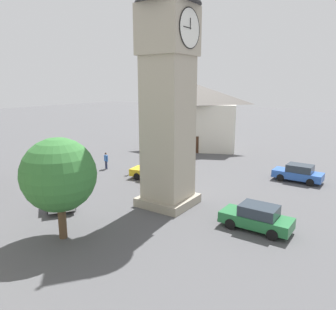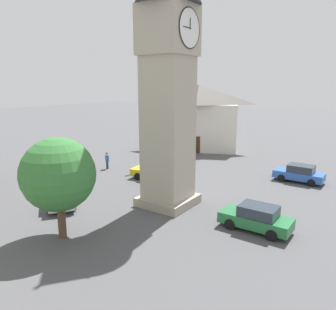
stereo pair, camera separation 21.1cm
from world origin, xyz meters
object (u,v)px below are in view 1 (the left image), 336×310
(tree, at_px, (59,175))
(car_blue_kerb, at_px, (60,196))
(car_red_corner, at_px, (257,217))
(car_white_side, at_px, (154,171))
(car_silver_kerb, at_px, (298,173))
(clock_tower, at_px, (168,44))
(building_terrace_right, at_px, (197,117))
(pedestrian, at_px, (106,159))
(lamp_post, at_px, (143,136))

(tree, bearing_deg, car_blue_kerb, -126.49)
(car_red_corner, relative_size, car_white_side, 0.95)
(car_silver_kerb, bearing_deg, car_red_corner, 0.87)
(car_blue_kerb, bearing_deg, car_silver_kerb, 141.00)
(car_silver_kerb, relative_size, tree, 0.74)
(clock_tower, height_order, car_red_corner, clock_tower)
(tree, xyz_separation_m, building_terrace_right, (-26.25, -6.10, 0.62))
(car_blue_kerb, xyz_separation_m, pedestrian, (-9.11, -4.56, 0.25))
(car_white_side, bearing_deg, car_red_corner, 66.14)
(car_white_side, bearing_deg, car_blue_kerb, -10.04)
(car_silver_kerb, xyz_separation_m, tree, (18.45, -8.43, 2.87))
(car_blue_kerb, height_order, car_silver_kerb, same)
(tree, relative_size, building_terrace_right, 0.48)
(car_red_corner, height_order, building_terrace_right, building_terrace_right)
(car_blue_kerb, relative_size, car_red_corner, 1.04)
(clock_tower, height_order, car_white_side, clock_tower)
(car_red_corner, relative_size, lamp_post, 0.81)
(building_terrace_right, bearing_deg, car_blue_kerb, 4.98)
(car_white_side, bearing_deg, clock_tower, 45.70)
(car_red_corner, bearing_deg, pedestrian, -106.56)
(car_silver_kerb, xyz_separation_m, car_white_side, (6.55, -10.93, 0.00))
(car_silver_kerb, relative_size, pedestrian, 2.47)
(car_silver_kerb, height_order, tree, tree)
(clock_tower, relative_size, car_red_corner, 4.52)
(clock_tower, bearing_deg, car_blue_kerb, -53.28)
(building_terrace_right, relative_size, lamp_post, 2.29)
(clock_tower, xyz_separation_m, pedestrian, (-4.59, -10.62, -9.92))
(pedestrian, relative_size, tree, 0.30)
(car_blue_kerb, bearing_deg, building_terrace_right, -175.02)
(building_terrace_right, bearing_deg, clock_tower, 23.35)
(car_blue_kerb, height_order, car_red_corner, same)
(pedestrian, bearing_deg, clock_tower, 66.62)
(car_white_side, relative_size, building_terrace_right, 0.37)
(car_white_side, bearing_deg, car_silver_kerb, 120.92)
(tree, bearing_deg, clock_tower, 165.23)
(tree, bearing_deg, pedestrian, -144.55)
(car_red_corner, bearing_deg, tree, -50.88)
(clock_tower, height_order, pedestrian, clock_tower)
(building_terrace_right, bearing_deg, tree, 13.08)
(lamp_post, bearing_deg, car_white_side, 52.54)
(car_silver_kerb, bearing_deg, lamp_post, -73.06)
(car_silver_kerb, bearing_deg, clock_tower, -30.54)
(pedestrian, height_order, building_terrace_right, building_terrace_right)
(car_blue_kerb, bearing_deg, car_red_corner, 107.45)
(car_silver_kerb, height_order, building_terrace_right, building_terrace_right)
(car_white_side, relative_size, tree, 0.77)
(car_white_side, relative_size, pedestrian, 2.57)
(building_terrace_right, bearing_deg, car_silver_kerb, 61.76)
(car_white_side, xyz_separation_m, lamp_post, (-2.30, -3.00, 2.65))
(car_blue_kerb, distance_m, car_red_corner, 13.29)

